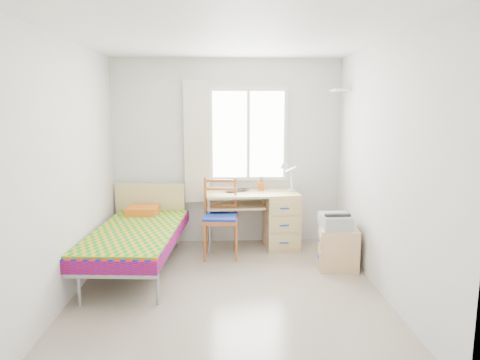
# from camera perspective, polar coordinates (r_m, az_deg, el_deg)

# --- Properties ---
(floor) EXTENTS (3.50, 3.50, 0.00)m
(floor) POSITION_cam_1_polar(r_m,az_deg,el_deg) (4.69, -1.56, -14.56)
(floor) COLOR #BCAD93
(floor) RESTS_ON ground
(ceiling) EXTENTS (3.50, 3.50, 0.00)m
(ceiling) POSITION_cam_1_polar(r_m,az_deg,el_deg) (4.34, -1.73, 18.61)
(ceiling) COLOR white
(ceiling) RESTS_ON wall_back
(wall_back) EXTENTS (3.20, 0.00, 3.20)m
(wall_back) POSITION_cam_1_polar(r_m,az_deg,el_deg) (6.07, -1.74, 3.71)
(wall_back) COLOR silver
(wall_back) RESTS_ON ground
(wall_left) EXTENTS (0.00, 3.50, 3.50)m
(wall_left) POSITION_cam_1_polar(r_m,az_deg,el_deg) (4.61, -21.97, 1.16)
(wall_left) COLOR silver
(wall_left) RESTS_ON ground
(wall_right) EXTENTS (0.00, 3.50, 3.50)m
(wall_right) POSITION_cam_1_polar(r_m,az_deg,el_deg) (4.62, 18.61, 1.38)
(wall_right) COLOR silver
(wall_right) RESTS_ON ground
(window) EXTENTS (1.10, 0.04, 1.30)m
(window) POSITION_cam_1_polar(r_m,az_deg,el_deg) (6.03, 1.11, 6.06)
(window) COLOR white
(window) RESTS_ON wall_back
(curtain) EXTENTS (0.35, 0.05, 1.70)m
(curtain) POSITION_cam_1_polar(r_m,az_deg,el_deg) (6.00, -5.78, 5.04)
(curtain) COLOR #EDE5C3
(curtain) RESTS_ON wall_back
(floating_shelf) EXTENTS (0.20, 0.32, 0.03)m
(floating_shelf) POSITION_cam_1_polar(r_m,az_deg,el_deg) (5.89, 13.20, 11.57)
(floating_shelf) COLOR white
(floating_shelf) RESTS_ON wall_right
(bed) EXTENTS (1.08, 2.09, 0.88)m
(bed) POSITION_cam_1_polar(r_m,az_deg,el_deg) (5.30, -13.51, -7.04)
(bed) COLOR #999CA2
(bed) RESTS_ON floor
(desk) EXTENTS (1.28, 0.65, 0.78)m
(desk) POSITION_cam_1_polar(r_m,az_deg,el_deg) (5.94, 4.86, -5.04)
(desk) COLOR tan
(desk) RESTS_ON floor
(chair) EXTENTS (0.48, 0.48, 1.03)m
(chair) POSITION_cam_1_polar(r_m,az_deg,el_deg) (5.57, -2.55, -4.41)
(chair) COLOR #9D3B1E
(chair) RESTS_ON floor
(cabinet) EXTENTS (0.51, 0.46, 0.50)m
(cabinet) POSITION_cam_1_polar(r_m,az_deg,el_deg) (5.36, 12.93, -8.83)
(cabinet) COLOR tan
(cabinet) RESTS_ON floor
(printer) EXTENTS (0.35, 0.40, 0.17)m
(printer) POSITION_cam_1_polar(r_m,az_deg,el_deg) (5.28, 12.59, -5.32)
(printer) COLOR #A0A3A8
(printer) RESTS_ON cabinet
(laptop) EXTENTS (0.42, 0.37, 0.03)m
(laptop) POSITION_cam_1_polar(r_m,az_deg,el_deg) (5.86, -0.14, -1.49)
(laptop) COLOR black
(laptop) RESTS_ON desk
(pen_cup) EXTENTS (0.11, 0.11, 0.11)m
(pen_cup) POSITION_cam_1_polar(r_m,az_deg,el_deg) (6.00, 2.83, -0.83)
(pen_cup) COLOR orange
(pen_cup) RESTS_ON desk
(task_lamp) EXTENTS (0.23, 0.33, 0.42)m
(task_lamp) POSITION_cam_1_polar(r_m,az_deg,el_deg) (5.79, 6.44, 0.83)
(task_lamp) COLOR white
(task_lamp) RESTS_ON desk
(book) EXTENTS (0.27, 0.29, 0.02)m
(book) POSITION_cam_1_polar(r_m,az_deg,el_deg) (5.84, -0.61, -3.57)
(book) COLOR gray
(book) RESTS_ON desk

